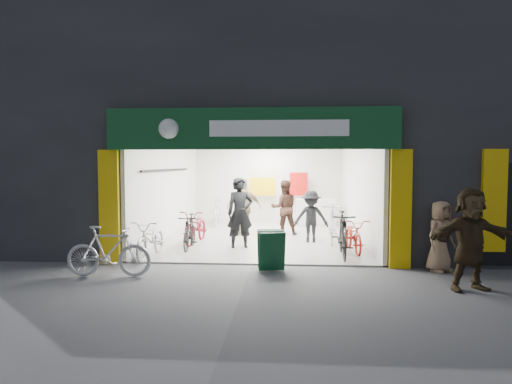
# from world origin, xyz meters

# --- Properties ---
(ground) EXTENTS (60.00, 60.00, 0.00)m
(ground) POSITION_xyz_m (0.00, 0.00, 0.00)
(ground) COLOR #56565B
(ground) RESTS_ON ground
(building) EXTENTS (17.00, 10.27, 8.00)m
(building) POSITION_xyz_m (0.91, 4.99, 4.31)
(building) COLOR #232326
(building) RESTS_ON ground
(bike_left_front) EXTENTS (0.69, 1.80, 0.94)m
(bike_left_front) POSITION_xyz_m (-2.50, 0.60, 0.47)
(bike_left_front) COLOR #A7A7AB
(bike_left_front) RESTS_ON ground
(bike_left_midfront) EXTENTS (0.50, 1.59, 0.95)m
(bike_left_midfront) POSITION_xyz_m (-1.80, 1.73, 0.48)
(bike_left_midfront) COLOR black
(bike_left_midfront) RESTS_ON ground
(bike_left_midback) EXTENTS (0.80, 1.91, 0.98)m
(bike_left_midback) POSITION_xyz_m (-1.80, 2.61, 0.49)
(bike_left_midback) COLOR maroon
(bike_left_midback) RESTS_ON ground
(bike_left_back) EXTENTS (0.60, 1.77, 1.05)m
(bike_left_back) POSITION_xyz_m (-1.80, 6.42, 0.52)
(bike_left_back) COLOR #BCBBC0
(bike_left_back) RESTS_ON ground
(bike_right_front) EXTENTS (0.61, 1.89, 1.12)m
(bike_right_front) POSITION_xyz_m (2.14, 1.00, 0.56)
(bike_right_front) COLOR black
(bike_right_front) RESTS_ON ground
(bike_right_mid) EXTENTS (0.72, 1.72, 0.88)m
(bike_right_mid) POSITION_xyz_m (2.50, 1.67, 0.44)
(bike_right_mid) COLOR #9A170E
(bike_right_mid) RESTS_ON ground
(bike_right_back) EXTENTS (0.77, 2.00, 1.17)m
(bike_right_back) POSITION_xyz_m (2.08, 3.09, 0.59)
(bike_right_back) COLOR silver
(bike_right_back) RESTS_ON ground
(parked_bike) EXTENTS (1.74, 0.54, 1.04)m
(parked_bike) POSITION_xyz_m (-2.80, -1.26, 0.52)
(parked_bike) COLOR #BAB9BE
(parked_bike) RESTS_ON ground
(customer_a) EXTENTS (0.80, 0.64, 1.92)m
(customer_a) POSITION_xyz_m (-0.48, 1.94, 0.96)
(customer_a) COLOR black
(customer_a) RESTS_ON ground
(customer_b) EXTENTS (0.95, 0.80, 1.77)m
(customer_b) POSITION_xyz_m (0.68, 4.34, 0.88)
(customer_b) COLOR #39221A
(customer_b) RESTS_ON ground
(customer_c) EXTENTS (1.01, 0.62, 1.52)m
(customer_c) POSITION_xyz_m (1.46, 2.89, 0.76)
(customer_c) COLOR black
(customer_c) RESTS_ON ground
(customer_d) EXTENTS (1.11, 0.53, 1.84)m
(customer_d) POSITION_xyz_m (-0.58, 4.07, 0.92)
(customer_d) COLOR #8C7651
(customer_d) RESTS_ON ground
(pedestrian_near) EXTENTS (0.88, 0.82, 1.51)m
(pedestrian_near) POSITION_xyz_m (4.03, -0.30, 0.75)
(pedestrian_near) COLOR #987558
(pedestrian_near) RESTS_ON ground
(pedestrian_far) EXTENTS (1.82, 0.96, 1.87)m
(pedestrian_far) POSITION_xyz_m (4.09, -1.73, 0.93)
(pedestrian_far) COLOR #382B19
(pedestrian_far) RESTS_ON ground
(sandwich_board) EXTENTS (0.63, 0.65, 0.85)m
(sandwich_board) POSITION_xyz_m (0.45, -0.50, 0.47)
(sandwich_board) COLOR #0F3E23
(sandwich_board) RESTS_ON ground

